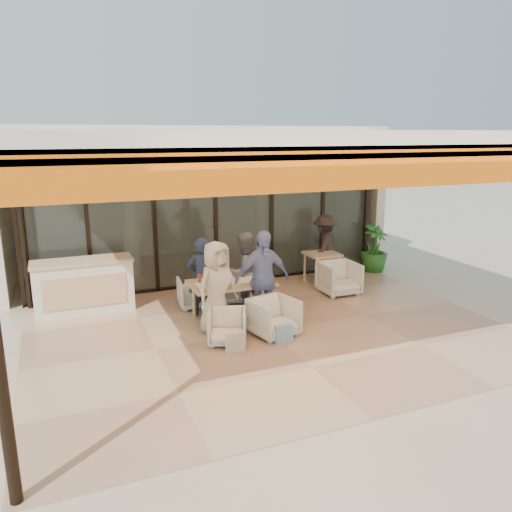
{
  "coord_description": "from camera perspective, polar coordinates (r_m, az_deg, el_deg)",
  "views": [
    {
      "loc": [
        -3.33,
        -7.4,
        3.37
      ],
      "look_at": [
        0.1,
        0.9,
        1.15
      ],
      "focal_mm": 35.0,
      "sensor_mm": 36.0,
      "label": 1
    }
  ],
  "objects": [
    {
      "name": "ground",
      "position": [
        8.79,
        1.66,
        -8.67
      ],
      "size": [
        70.0,
        70.0,
        0.0
      ],
      "primitive_type": "plane",
      "color": "#C6B293",
      "rests_on": "ground"
    },
    {
      "name": "terrace_floor",
      "position": [
        8.78,
        1.66,
        -8.64
      ],
      "size": [
        8.0,
        6.0,
        0.01
      ],
      "primitive_type": "cube",
      "color": "tan",
      "rests_on": "ground"
    },
    {
      "name": "terrace_structure",
      "position": [
        7.88,
        2.63,
        12.99
      ],
      "size": [
        8.0,
        6.0,
        3.4
      ],
      "color": "silver",
      "rests_on": "ground"
    },
    {
      "name": "glass_storefront",
      "position": [
        11.06,
        -4.65,
        4.63
      ],
      "size": [
        8.08,
        0.1,
        3.2
      ],
      "color": "#9EADA3",
      "rests_on": "ground"
    },
    {
      "name": "interior_block",
      "position": [
        13.2,
        -7.8,
        8.81
      ],
      "size": [
        9.05,
        3.62,
        3.52
      ],
      "color": "silver",
      "rests_on": "ground"
    },
    {
      "name": "host_counter",
      "position": [
        10.11,
        -19.07,
        -3.2
      ],
      "size": [
        1.85,
        0.65,
        1.04
      ],
      "color": "silver",
      "rests_on": "ground"
    },
    {
      "name": "dining_table",
      "position": [
        9.09,
        -2.89,
        -3.3
      ],
      "size": [
        1.5,
        0.9,
        0.93
      ],
      "color": "#D0B37F",
      "rests_on": "ground"
    },
    {
      "name": "chair_far_left",
      "position": [
        9.94,
        -6.95,
        -4.02
      ],
      "size": [
        0.7,
        0.66,
        0.66
      ],
      "primitive_type": "imported",
      "rotation": [
        0.0,
        0.0,
        3.05
      ],
      "color": "white",
      "rests_on": "ground"
    },
    {
      "name": "chair_far_right",
      "position": [
        10.2,
        -2.39,
        -3.69
      ],
      "size": [
        0.69,
        0.66,
        0.59
      ],
      "primitive_type": "imported",
      "rotation": [
        0.0,
        0.0,
        2.88
      ],
      "color": "white",
      "rests_on": "ground"
    },
    {
      "name": "chair_near_left",
      "position": [
        8.24,
        -3.34,
        -7.92
      ],
      "size": [
        0.77,
        0.75,
        0.63
      ],
      "primitive_type": "imported",
      "rotation": [
        0.0,
        0.0,
        -0.36
      ],
      "color": "white",
      "rests_on": "ground"
    },
    {
      "name": "chair_near_right",
      "position": [
        8.51,
        2.04,
        -6.82
      ],
      "size": [
        0.84,
        0.81,
        0.73
      ],
      "primitive_type": "imported",
      "rotation": [
        0.0,
        0.0,
        0.24
      ],
      "color": "white",
      "rests_on": "ground"
    },
    {
      "name": "diner_navy",
      "position": [
        9.36,
        -6.2,
        -2.41
      ],
      "size": [
        0.6,
        0.44,
        1.51
      ],
      "primitive_type": "imported",
      "rotation": [
        0.0,
        0.0,
        3.0
      ],
      "color": "#1A223A",
      "rests_on": "ground"
    },
    {
      "name": "diner_grey",
      "position": [
        9.61,
        -1.4,
        -1.8
      ],
      "size": [
        0.9,
        0.79,
        1.54
      ],
      "primitive_type": "imported",
      "rotation": [
        0.0,
        0.0,
        3.46
      ],
      "color": "slate",
      "rests_on": "ground"
    },
    {
      "name": "diner_cream",
      "position": [
        8.52,
        -4.5,
        -3.65
      ],
      "size": [
        0.92,
        0.76,
        1.62
      ],
      "primitive_type": "imported",
      "rotation": [
        0.0,
        0.0,
        0.36
      ],
      "color": "beige",
      "rests_on": "ground"
    },
    {
      "name": "diner_periwinkle",
      "position": [
        8.78,
        0.72,
        -2.65
      ],
      "size": [
        1.03,
        0.44,
        1.74
      ],
      "primitive_type": "imported",
      "rotation": [
        0.0,
        0.0,
        0.01
      ],
      "color": "#738AC0",
      "rests_on": "ground"
    },
    {
      "name": "tote_bag_cream",
      "position": [
        7.95,
        -2.37,
        -9.88
      ],
      "size": [
        0.3,
        0.1,
        0.34
      ],
      "primitive_type": "cube",
      "color": "silver",
      "rests_on": "ground"
    },
    {
      "name": "tote_bag_blue",
      "position": [
        8.25,
        3.19,
        -8.97
      ],
      "size": [
        0.3,
        0.1,
        0.34
      ],
      "primitive_type": "cube",
      "color": "#99BFD8",
      "rests_on": "ground"
    },
    {
      "name": "side_table",
      "position": [
        11.34,
        7.53,
        -0.18
      ],
      "size": [
        0.7,
        0.7,
        0.74
      ],
      "color": "#D0B37F",
      "rests_on": "ground"
    },
    {
      "name": "side_chair",
      "position": [
        10.79,
        9.47,
        -2.34
      ],
      "size": [
        0.77,
        0.73,
        0.78
      ],
      "primitive_type": "imported",
      "rotation": [
        0.0,
        0.0,
        -0.02
      ],
      "color": "white",
      "rests_on": "ground"
    },
    {
      "name": "standing_woman",
      "position": [
        11.72,
        7.8,
        0.97
      ],
      "size": [
        1.14,
        1.09,
        1.55
      ],
      "primitive_type": "imported",
      "rotation": [
        0.0,
        0.0,
        3.84
      ],
      "color": "black",
      "rests_on": "ground"
    },
    {
      "name": "potted_palm",
      "position": [
        12.68,
        13.38,
        0.87
      ],
      "size": [
        0.85,
        0.85,
        1.19
      ],
      "primitive_type": "imported",
      "rotation": [
        0.0,
        0.0,
        0.34
      ],
      "color": "#1E5919",
      "rests_on": "ground"
    }
  ]
}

